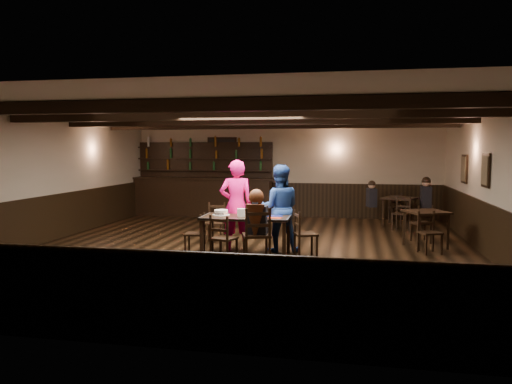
% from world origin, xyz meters
% --- Properties ---
extents(ground, '(10.00, 10.00, 0.00)m').
position_xyz_m(ground, '(0.00, 0.00, 0.00)').
color(ground, black).
rests_on(ground, ground).
extents(room_shell, '(9.02, 10.02, 2.71)m').
position_xyz_m(room_shell, '(0.01, 0.04, 1.75)').
color(room_shell, '#BBAE9B').
rests_on(room_shell, ground).
extents(dining_table, '(1.66, 0.85, 0.75)m').
position_xyz_m(dining_table, '(0.06, -0.56, 0.68)').
color(dining_table, black).
rests_on(dining_table, ground).
extents(chair_near_left, '(0.49, 0.48, 0.85)m').
position_xyz_m(chair_near_left, '(-0.24, -1.24, 0.50)').
color(chair_near_left, black).
rests_on(chair_near_left, ground).
extents(chair_near_right, '(0.59, 0.57, 1.00)m').
position_xyz_m(chair_near_right, '(0.40, -1.25, 0.59)').
color(chair_near_right, black).
rests_on(chair_near_right, ground).
extents(chair_end_left, '(0.38, 0.40, 0.79)m').
position_xyz_m(chair_end_left, '(-0.86, -0.63, 0.46)').
color(chair_end_left, black).
rests_on(chair_end_left, ground).
extents(chair_end_right, '(0.51, 0.52, 0.87)m').
position_xyz_m(chair_end_right, '(1.10, -0.51, 0.51)').
color(chair_end_right, black).
rests_on(chair_end_right, ground).
extents(chair_far_pushed, '(0.40, 0.38, 0.85)m').
position_xyz_m(chair_far_pushed, '(-0.87, 0.60, 0.50)').
color(chair_far_pushed, black).
rests_on(chair_far_pushed, ground).
extents(woman_pink, '(0.74, 0.59, 1.79)m').
position_xyz_m(woman_pink, '(-0.25, -0.08, 0.89)').
color(woman_pink, '#FF146F').
rests_on(woman_pink, ground).
extents(man_blue, '(0.92, 0.78, 1.70)m').
position_xyz_m(man_blue, '(0.60, -0.03, 0.85)').
color(man_blue, navy).
rests_on(man_blue, ground).
extents(seated_person, '(0.36, 0.54, 0.88)m').
position_xyz_m(seated_person, '(0.38, -1.18, 0.86)').
color(seated_person, black).
rests_on(seated_person, ground).
extents(cake, '(0.33, 0.33, 0.10)m').
position_xyz_m(cake, '(-0.44, -0.52, 0.80)').
color(cake, white).
rests_on(cake, dining_table).
extents(plate_stack_a, '(0.16, 0.16, 0.15)m').
position_xyz_m(plate_stack_a, '(-0.01, -0.65, 0.83)').
color(plate_stack_a, white).
rests_on(plate_stack_a, dining_table).
extents(plate_stack_b, '(0.15, 0.15, 0.17)m').
position_xyz_m(plate_stack_b, '(0.29, -0.53, 0.84)').
color(plate_stack_b, white).
rests_on(plate_stack_b, dining_table).
extents(tea_light, '(0.05, 0.05, 0.06)m').
position_xyz_m(tea_light, '(0.13, -0.49, 0.78)').
color(tea_light, '#A5A8AD').
rests_on(tea_light, dining_table).
extents(salt_shaker, '(0.04, 0.04, 0.09)m').
position_xyz_m(salt_shaker, '(0.40, -0.64, 0.80)').
color(salt_shaker, silver).
rests_on(salt_shaker, dining_table).
extents(pepper_shaker, '(0.03, 0.03, 0.09)m').
position_xyz_m(pepper_shaker, '(0.46, -0.63, 0.80)').
color(pepper_shaker, '#A5A8AD').
rests_on(pepper_shaker, dining_table).
extents(drink_glass, '(0.07, 0.07, 0.11)m').
position_xyz_m(drink_glass, '(0.37, -0.43, 0.81)').
color(drink_glass, silver).
rests_on(drink_glass, dining_table).
extents(menu_red, '(0.28, 0.22, 0.00)m').
position_xyz_m(menu_red, '(0.62, -0.70, 0.75)').
color(menu_red, '#9C2411').
rests_on(menu_red, dining_table).
extents(menu_blue, '(0.35, 0.27, 0.00)m').
position_xyz_m(menu_blue, '(0.56, -0.44, 0.75)').
color(menu_blue, '#101654').
rests_on(menu_blue, dining_table).
extents(bar_counter, '(4.39, 0.70, 2.20)m').
position_xyz_m(bar_counter, '(-2.45, 4.72, 0.73)').
color(bar_counter, black).
rests_on(bar_counter, ground).
extents(back_table_a, '(0.99, 0.99, 0.75)m').
position_xyz_m(back_table_a, '(3.47, 0.93, 0.64)').
color(back_table_a, black).
rests_on(back_table_a, ground).
extents(back_table_b, '(1.02, 1.02, 0.75)m').
position_xyz_m(back_table_b, '(3.18, 3.71, 0.65)').
color(back_table_b, black).
rests_on(back_table_b, ground).
extents(bg_patron_left, '(0.29, 0.38, 0.70)m').
position_xyz_m(bg_patron_left, '(2.48, 3.90, 0.82)').
color(bg_patron_left, black).
rests_on(bg_patron_left, ground).
extents(bg_patron_right, '(0.24, 0.40, 0.82)m').
position_xyz_m(bg_patron_right, '(3.84, 3.76, 0.88)').
color(bg_patron_right, black).
rests_on(bg_patron_right, ground).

